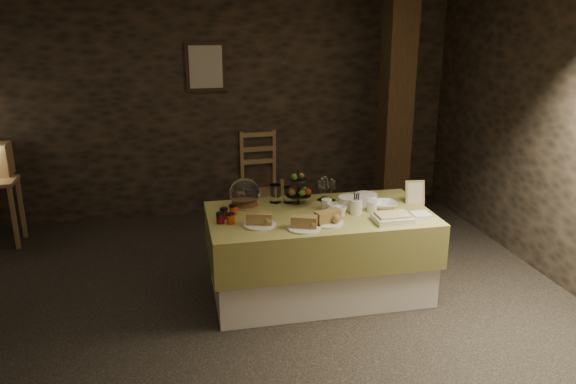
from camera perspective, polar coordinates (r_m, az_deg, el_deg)
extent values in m
cube|color=black|center=(4.69, -3.42, -12.14)|extent=(5.50, 5.00, 0.01)
cube|color=black|center=(6.63, -6.90, 8.69)|extent=(5.50, 0.02, 2.60)
cube|color=black|center=(1.93, 7.37, -15.05)|extent=(5.50, 0.02, 2.60)
cube|color=black|center=(5.32, 27.13, 4.57)|extent=(0.02, 5.00, 2.60)
cube|color=white|center=(4.85, 3.17, -6.46)|extent=(1.80, 0.92, 0.70)
cube|color=olive|center=(4.77, 3.21, -4.28)|extent=(1.86, 0.99, 0.38)
cube|color=olive|center=(6.37, -26.06, -2.42)|extent=(0.04, 0.04, 0.67)
cube|color=olive|center=(6.66, -25.45, -1.49)|extent=(0.04, 0.04, 0.67)
cube|color=olive|center=(6.72, -2.66, -0.32)|extent=(0.49, 0.47, 0.06)
cube|color=olive|center=(6.76, -2.98, 4.39)|extent=(0.44, 0.06, 0.44)
cube|color=black|center=(6.35, 10.88, 8.10)|extent=(0.30, 0.30, 2.60)
cube|color=#312118|center=(6.53, -8.36, 12.48)|extent=(0.45, 0.03, 0.55)
cube|color=beige|center=(6.51, -8.35, 12.46)|extent=(0.37, 0.01, 0.47)
cylinder|color=white|center=(4.82, 6.22, -1.06)|extent=(0.19, 0.19, 0.10)
cylinder|color=white|center=(4.96, 7.89, -0.66)|extent=(0.20, 0.20, 0.08)
cylinder|color=white|center=(4.69, 6.94, -1.50)|extent=(0.10, 0.10, 0.12)
imported|color=white|center=(4.69, 4.54, -1.66)|extent=(0.11, 0.11, 0.09)
imported|color=white|center=(4.62, 5.41, -1.98)|extent=(0.10, 0.10, 0.09)
cylinder|color=white|center=(4.76, 3.94, -1.27)|extent=(0.09, 0.09, 0.09)
cylinder|color=white|center=(4.77, 8.55, -1.45)|extent=(0.08, 0.08, 0.09)
imported|color=white|center=(4.87, 9.65, -1.31)|extent=(0.24, 0.24, 0.05)
cylinder|color=olive|center=(4.87, -4.42, -1.36)|extent=(0.26, 0.26, 0.01)
cylinder|color=brown|center=(4.86, -4.44, -0.91)|extent=(0.22, 0.22, 0.07)
sphere|color=white|center=(4.83, -4.46, -0.09)|extent=(0.26, 0.26, 0.26)
cylinder|color=black|center=(4.86, 1.07, 0.51)|extent=(0.02, 0.02, 0.31)
cylinder|color=black|center=(4.88, 1.07, -0.31)|extent=(0.22, 0.22, 0.01)
cylinder|color=black|center=(4.84, 1.08, 1.23)|extent=(0.16, 0.16, 0.01)
sphere|color=#476F22|center=(4.91, 1.62, 0.21)|extent=(0.06, 0.06, 0.06)
sphere|color=maroon|center=(4.90, 0.45, 0.17)|extent=(0.06, 0.06, 0.06)
sphere|color=#476F22|center=(4.83, 1.43, -0.11)|extent=(0.06, 0.06, 0.06)
sphere|color=brown|center=(4.83, 0.40, -0.07)|extent=(0.06, 0.06, 0.06)
sphere|color=maroon|center=(4.85, 2.01, 0.00)|extent=(0.06, 0.06, 0.06)
cylinder|color=white|center=(4.43, -2.93, -3.32)|extent=(0.26, 0.26, 0.01)
cube|color=brown|center=(4.41, -2.94, -2.68)|extent=(0.22, 0.14, 0.09)
cylinder|color=white|center=(4.36, 1.64, -3.66)|extent=(0.26, 0.26, 0.01)
cube|color=brown|center=(4.34, 1.65, -3.01)|extent=(0.22, 0.15, 0.09)
cylinder|color=white|center=(4.47, 4.01, -3.11)|extent=(0.26, 0.26, 0.01)
cube|color=brown|center=(4.46, 4.02, -2.48)|extent=(0.22, 0.14, 0.09)
cylinder|color=#5C0C19|center=(4.59, -6.51, -2.25)|extent=(0.06, 0.06, 0.07)
cylinder|color=red|center=(4.47, -5.83, -2.78)|extent=(0.06, 0.06, 0.07)
cylinder|color=#5C0C19|center=(4.49, -6.89, -2.71)|extent=(0.06, 0.06, 0.07)
cylinder|color=red|center=(4.66, -5.61, -1.89)|extent=(0.06, 0.06, 0.07)
cube|color=white|center=(4.57, 10.58, -2.70)|extent=(0.30, 0.22, 0.05)
cube|color=#D3BF80|center=(4.56, 10.60, -2.29)|extent=(0.26, 0.18, 0.02)
cube|color=white|center=(4.69, 13.33, -2.37)|extent=(0.14, 0.14, 0.04)
cube|color=olive|center=(5.04, 12.77, -0.09)|extent=(0.18, 0.09, 0.22)
cylinder|color=white|center=(4.93, -1.30, -0.16)|extent=(0.10, 0.10, 0.16)
cylinder|color=white|center=(4.93, 0.05, -0.27)|extent=(0.09, 0.09, 0.14)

